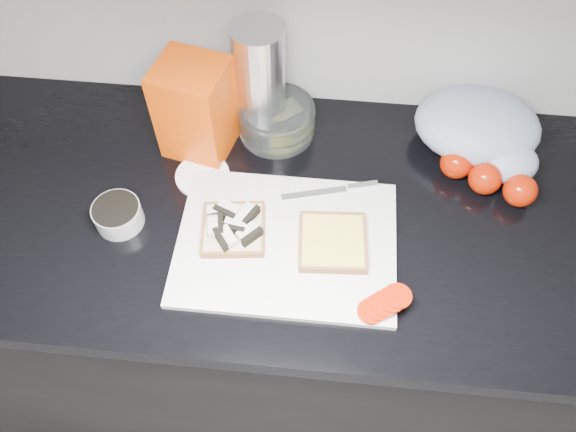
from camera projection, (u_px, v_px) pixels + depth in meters
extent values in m
cube|color=black|center=(307.00, 311.00, 1.47)|extent=(3.50, 0.60, 0.86)
cube|color=black|center=(314.00, 214.00, 1.10)|extent=(3.50, 0.64, 0.04)
cube|color=silver|center=(286.00, 243.00, 1.03)|extent=(0.40, 0.30, 0.01)
cube|color=#CBBA8F|center=(233.00, 229.00, 1.03)|extent=(0.13, 0.13, 0.02)
cube|color=silver|center=(218.00, 212.00, 1.03)|extent=(0.04, 0.03, 0.02)
cube|color=black|center=(218.00, 212.00, 1.03)|extent=(0.04, 0.02, 0.02)
cube|color=silver|center=(228.00, 209.00, 1.04)|extent=(0.05, 0.04, 0.02)
cube|color=black|center=(228.00, 209.00, 1.04)|extent=(0.04, 0.03, 0.02)
cube|color=silver|center=(246.00, 214.00, 1.03)|extent=(0.04, 0.05, 0.02)
cube|color=black|center=(246.00, 214.00, 1.03)|extent=(0.03, 0.04, 0.02)
cube|color=silver|center=(214.00, 226.00, 1.01)|extent=(0.03, 0.04, 0.02)
cube|color=black|center=(214.00, 226.00, 1.01)|extent=(0.02, 0.04, 0.02)
cube|color=silver|center=(235.00, 225.00, 1.02)|extent=(0.04, 0.03, 0.02)
cube|color=black|center=(235.00, 225.00, 1.02)|extent=(0.04, 0.02, 0.02)
cube|color=silver|center=(248.00, 233.00, 1.01)|extent=(0.04, 0.04, 0.02)
cube|color=black|center=(248.00, 233.00, 1.01)|extent=(0.04, 0.04, 0.02)
cube|color=silver|center=(227.00, 237.00, 1.00)|extent=(0.04, 0.05, 0.02)
cube|color=black|center=(227.00, 237.00, 1.00)|extent=(0.03, 0.04, 0.02)
cube|color=#CBBA8F|center=(333.00, 242.00, 1.02)|extent=(0.13, 0.13, 0.02)
cube|color=yellow|center=(333.00, 239.00, 1.01)|extent=(0.11, 0.11, 0.00)
cylinder|color=#A91B03|center=(371.00, 311.00, 0.94)|extent=(0.05, 0.05, 0.01)
cylinder|color=#A91B03|center=(378.00, 308.00, 0.94)|extent=(0.05, 0.05, 0.01)
cylinder|color=#A91B03|center=(384.00, 304.00, 0.94)|extent=(0.06, 0.06, 0.01)
cylinder|color=#A91B03|center=(391.00, 300.00, 0.94)|extent=(0.06, 0.06, 0.01)
cylinder|color=#A91B03|center=(398.00, 296.00, 0.94)|extent=(0.06, 0.06, 0.01)
cube|color=silver|center=(314.00, 193.00, 1.09)|extent=(0.13, 0.05, 0.00)
cube|color=silver|center=(363.00, 186.00, 1.09)|extent=(0.06, 0.03, 0.01)
cylinder|color=#A4A9A9|center=(118.00, 215.00, 1.05)|extent=(0.09, 0.09, 0.05)
cylinder|color=black|center=(116.00, 209.00, 1.03)|extent=(0.09, 0.09, 0.01)
cylinder|color=white|center=(203.00, 176.00, 1.12)|extent=(0.13, 0.13, 0.01)
cylinder|color=silver|center=(277.00, 120.00, 1.17)|extent=(0.16, 0.16, 0.07)
cube|color=yellow|center=(271.00, 122.00, 1.17)|extent=(0.06, 0.05, 0.04)
cube|color=#D4C57F|center=(287.00, 120.00, 1.19)|extent=(0.07, 0.07, 0.01)
cube|color=#CD4003|center=(196.00, 109.00, 1.09)|extent=(0.15, 0.15, 0.20)
cylinder|color=silver|center=(260.00, 80.00, 1.11)|extent=(0.10, 0.10, 0.24)
ellipsoid|color=#A3B2C8|center=(477.00, 125.00, 1.13)|extent=(0.27, 0.22, 0.11)
ellipsoid|color=#A3B2C8|center=(507.00, 161.00, 1.10)|extent=(0.13, 0.11, 0.08)
sphere|color=#A91B03|center=(485.00, 178.00, 1.08)|extent=(0.06, 0.06, 0.06)
sphere|color=#A91B03|center=(520.00, 191.00, 1.07)|extent=(0.06, 0.06, 0.06)
sphere|color=#A91B03|center=(456.00, 163.00, 1.10)|extent=(0.06, 0.06, 0.06)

